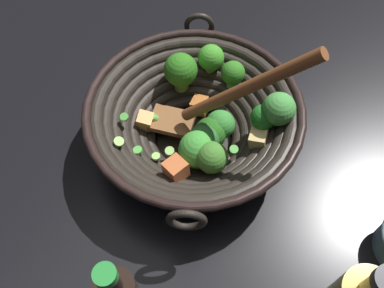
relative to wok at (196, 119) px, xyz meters
name	(u,v)px	position (x,y,z in m)	size (l,w,h in m)	color
ground_plane	(194,142)	(0.00, 0.00, -0.07)	(4.00, 4.00, 0.00)	black
wok	(196,119)	(0.00, 0.00, 0.00)	(0.34, 0.34, 0.26)	black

